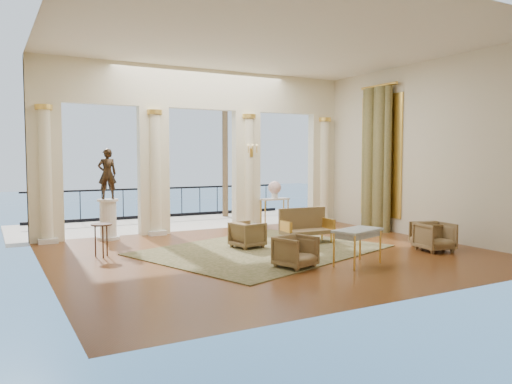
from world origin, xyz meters
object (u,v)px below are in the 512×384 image
console_table (275,203)px  pedestal (108,220)px  side_table (102,229)px  armchair_c (427,233)px  settee (305,226)px  game_table (358,233)px  armchair_a (296,250)px  statue (107,174)px  armchair_b (435,235)px  armchair_d (248,233)px

console_table → pedestal: bearing=175.4°
console_table → side_table: (-5.49, -2.24, -0.11)m
armchair_c → pedestal: size_ratio=0.63×
armchair_c → settee: 2.81m
game_table → armchair_a: bearing=146.8°
settee → side_table: bearing=176.0°
settee → armchair_c: bearing=-37.4°
game_table → console_table: size_ratio=1.23×
statue → side_table: 2.50m
armchair_a → armchair_c: bearing=-12.3°
settee → pedestal: bearing=148.9°
pedestal → console_table: (4.89, 0.05, 0.21)m
pedestal → game_table: bearing=-56.0°
armchair_b → statue: bearing=148.5°
armchair_d → game_table: bearing=-169.4°
settee → game_table: bearing=-97.8°
game_table → armchair_b: bearing=-11.4°
armchair_d → settee: size_ratio=0.51×
armchair_a → pedestal: pedestal is taller
armchair_b → game_table: (-2.41, -0.27, 0.27)m
armchair_a → game_table: (1.20, -0.33, 0.29)m
armchair_d → game_table: 2.80m
settee → statue: bearing=148.9°
console_table → armchair_b: bearing=-83.1°
armchair_c → statue: statue is taller
statue → armchair_a: bearing=117.3°
armchair_b → armchair_d: bearing=154.5°
statue → settee: bearing=147.3°
statue → armchair_b: bearing=141.7°
armchair_d → pedestal: (-2.54, 2.71, 0.16)m
settee → side_table: size_ratio=1.88×
console_table → side_table: bearing=-163.0°
armchair_a → armchair_d: 2.26m
statue → armchair_d: bearing=135.0°
armchair_b → console_table: console_table is taller
settee → game_table: 2.56m
armchair_a → statue: (-2.37, 4.97, 1.32)m
armchair_d → side_table: size_ratio=0.96×
armchair_b → armchair_d: size_ratio=1.06×
settee → statue: 5.09m
game_table → console_table: bearing=58.4°
console_table → armchair_c: bearing=-79.6°
armchair_b → statue: statue is taller
armchair_b → console_table: 5.21m
armchair_c → pedestal: pedestal is taller
armchair_b → armchair_d: armchair_b is taller
pedestal → settee: bearing=-34.5°
armchair_c → console_table: (-1.30, 4.68, 0.38)m
armchair_a → side_table: (-2.97, 2.78, 0.26)m
armchair_a → statue: 5.66m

